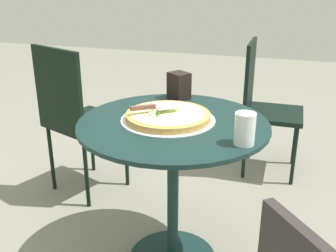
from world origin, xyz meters
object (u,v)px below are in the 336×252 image
pizza_on_tray (168,116)px  patio_table (173,159)px  napkin_dispenser (179,86)px  drinking_cup (245,129)px  pizza_server (154,107)px  patio_chair_corner (263,100)px  patio_chair_far (75,112)px

pizza_on_tray → patio_table: bearing=154.2°
pizza_on_tray → napkin_dispenser: (0.04, -0.31, 0.05)m
napkin_dispenser → drinking_cup: bearing=-16.3°
pizza_server → napkin_dispenser: (-0.02, -0.32, 0.01)m
patio_chair_corner → napkin_dispenser: bearing=64.8°
pizza_on_tray → napkin_dispenser: napkin_dispenser is taller
drinking_cup → napkin_dispenser: bearing=-50.8°
pizza_on_tray → drinking_cup: drinking_cup is taller
pizza_server → drinking_cup: bearing=159.4°
patio_chair_far → patio_chair_corner: (-1.04, -0.65, -0.03)m
patio_chair_far → patio_chair_corner: bearing=-148.0°
patio_table → pizza_on_tray: pizza_on_tray is taller
patio_chair_corner → drinking_cup: bearing=90.7°
drinking_cup → patio_chair_far: bearing=-29.6°
pizza_server → drinking_cup: drinking_cup is taller
pizza_server → drinking_cup: 0.43m
patio_table → drinking_cup: size_ratio=6.72×
pizza_on_tray → patio_chair_corner: size_ratio=0.45×
patio_table → drinking_cup: bearing=155.0°
napkin_dispenser → patio_chair_corner: size_ratio=0.15×
pizza_on_tray → patio_chair_far: bearing=-31.6°
patio_chair_far → drinking_cup: bearing=150.4°
napkin_dispenser → patio_chair_corner: patio_chair_corner is taller
patio_table → pizza_server: (0.09, -0.00, 0.23)m
patio_table → patio_chair_far: bearing=-31.4°
napkin_dispenser → patio_chair_far: bearing=-156.4°
pizza_server → patio_chair_far: (0.65, -0.45, -0.24)m
drinking_cup → pizza_server: bearing=-20.6°
drinking_cup → napkin_dispenser: (0.38, -0.47, 0.01)m
patio_chair_far → patio_table: bearing=148.6°
drinking_cup → napkin_dispenser: size_ratio=0.92×
pizza_server → patio_chair_corner: size_ratio=0.22×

